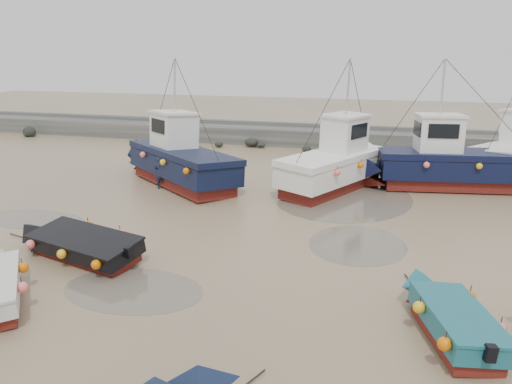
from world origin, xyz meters
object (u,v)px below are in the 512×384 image
(cabin_boat_1, at_px, (339,161))
(cabin_boat_2, at_px, (444,162))
(cabin_boat_0, at_px, (176,158))
(dinghy_2, at_px, (449,313))
(dinghy_4, at_px, (79,241))
(person, at_px, (161,188))

(cabin_boat_1, bearing_deg, cabin_boat_2, 41.99)
(cabin_boat_0, bearing_deg, dinghy_2, -95.21)
(dinghy_4, bearing_deg, cabin_boat_0, 21.13)
(dinghy_4, xyz_separation_m, person, (-1.32, 8.49, -0.54))
(cabin_boat_0, xyz_separation_m, cabin_boat_2, (13.06, 2.93, -0.01))
(cabin_boat_2, relative_size, person, 6.62)
(cabin_boat_1, distance_m, cabin_boat_2, 5.18)
(cabin_boat_2, bearing_deg, cabin_boat_1, 96.97)
(cabin_boat_0, height_order, cabin_boat_2, same)
(cabin_boat_1, bearing_deg, dinghy_4, -97.41)
(cabin_boat_1, bearing_deg, cabin_boat_0, -144.77)
(cabin_boat_0, distance_m, person, 1.79)
(cabin_boat_0, height_order, cabin_boat_1, same)
(cabin_boat_1, relative_size, cabin_boat_2, 0.86)
(cabin_boat_0, bearing_deg, cabin_boat_1, -42.92)
(cabin_boat_1, bearing_deg, person, -137.68)
(cabin_boat_0, distance_m, cabin_boat_1, 8.23)
(person, bearing_deg, cabin_boat_1, 173.12)
(cabin_boat_1, height_order, person, cabin_boat_1)
(dinghy_2, relative_size, dinghy_4, 0.82)
(dinghy_4, relative_size, cabin_boat_0, 0.68)
(dinghy_2, bearing_deg, person, 123.59)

